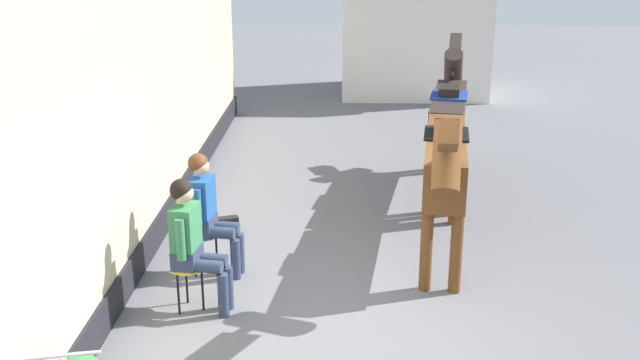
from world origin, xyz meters
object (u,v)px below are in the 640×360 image
object	(u,v)px
seated_visitor_near	(192,239)
seated_visitor_far	(208,208)
satchel_bag	(227,225)
saddled_horse_near	(445,163)
saddled_horse_far	(449,111)

from	to	relation	value
seated_visitor_near	seated_visitor_far	distance (m)	0.84
satchel_bag	saddled_horse_near	bearing A→B (deg)	-34.94
seated_visitor_far	saddled_horse_far	bearing A→B (deg)	45.22
seated_visitor_near	satchel_bag	bearing A→B (deg)	89.70
seated_visitor_near	saddled_horse_far	size ratio (longest dim) A/B	0.47
satchel_bag	saddled_horse_far	bearing A→B (deg)	11.18
seated_visitor_far	satchel_bag	distance (m)	1.36
seated_visitor_far	saddled_horse_near	xyz separation A→B (m)	(2.61, 0.50, 0.38)
saddled_horse_far	seated_visitor_far	bearing A→B (deg)	-134.78
saddled_horse_far	saddled_horse_near	bearing A→B (deg)	-98.27
saddled_horse_far	satchel_bag	distance (m)	3.63
saddled_horse_near	saddled_horse_far	world-z (taller)	same
saddled_horse_near	satchel_bag	xyz separation A→B (m)	(-2.60, 0.68, -1.06)
saddled_horse_far	satchel_bag	size ratio (longest dim) A/B	10.63
seated_visitor_far	saddled_horse_far	world-z (taller)	saddled_horse_far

